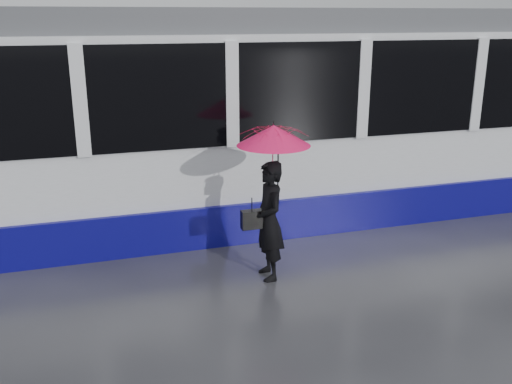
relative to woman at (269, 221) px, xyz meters
name	(u,v)px	position (x,y,z in m)	size (l,w,h in m)	color
ground	(152,296)	(-1.53, -0.08, -0.77)	(90.00, 90.00, 0.00)	#2A2A2F
rails	(131,226)	(-1.53, 2.42, -0.76)	(34.00, 1.51, 0.02)	#3F3D38
woman	(269,221)	(0.00, 0.00, 0.00)	(0.56, 0.37, 1.54)	black
umbrella	(274,150)	(0.05, 0.00, 0.92)	(0.90, 0.90, 1.04)	#E0126B
handbag	(252,219)	(-0.22, 0.02, 0.04)	(0.27, 0.12, 0.42)	black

